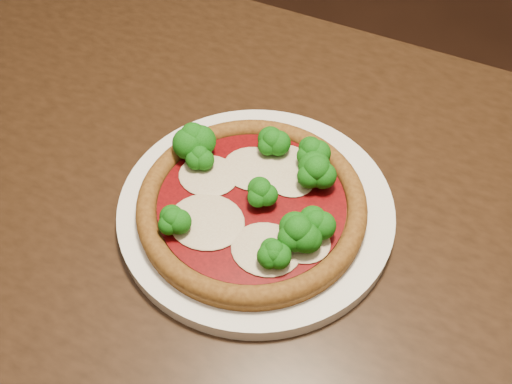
% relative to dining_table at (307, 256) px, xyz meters
% --- Properties ---
extents(dining_table, '(1.36, 0.83, 0.75)m').
position_rel_dining_table_xyz_m(dining_table, '(0.00, 0.00, 0.00)').
color(dining_table, black).
rests_on(dining_table, floor).
extents(plate, '(0.31, 0.31, 0.02)m').
position_rel_dining_table_xyz_m(plate, '(-0.06, -0.03, 0.11)').
color(plate, white).
rests_on(plate, dining_table).
extents(pizza, '(0.26, 0.26, 0.06)m').
position_rel_dining_table_xyz_m(pizza, '(-0.06, -0.04, 0.14)').
color(pizza, brown).
rests_on(pizza, plate).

